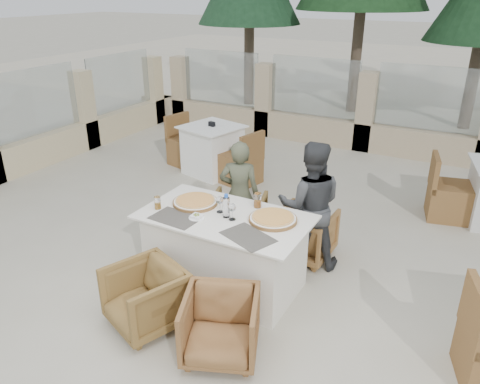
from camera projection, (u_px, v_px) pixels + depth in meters
The scene contains 22 objects.
ground at pixel (234, 283), 4.73m from camera, with size 80.00×80.00×0.00m, color #BBB49F.
sand_patch at pixel (434, 74), 15.97m from camera, with size 30.00×16.00×0.01m, color beige.
perimeter_wall_far at pixel (367, 106), 8.26m from camera, with size 10.00×0.34×1.60m, color #C2AD89, non-canonical shape.
perimeter_wall_left at pixel (37, 117), 7.58m from camera, with size 0.34×7.00×1.60m, color beige, non-canonical shape.
dining_table at pixel (225, 251), 4.55m from camera, with size 1.60×0.90×0.77m, color white, non-canonical shape.
placemat_near_left at pixel (176, 218), 4.35m from camera, with size 0.45×0.30×0.00m, color #4F4B44.
placemat_near_right at pixel (248, 237), 4.02m from camera, with size 0.45×0.30×0.00m, color #4F4B44.
pizza_left at pixel (195, 201), 4.62m from camera, with size 0.45×0.45×0.06m, color #CA611B.
pizza_right at pixel (273, 218), 4.29m from camera, with size 0.45×0.45×0.06m, color #C8691B.
water_bottle at pixel (226, 206), 4.33m from camera, with size 0.07×0.07×0.23m, color #C0E1FD.
wine_glass_centre at pixel (220, 203), 4.43m from camera, with size 0.08×0.08×0.18m, color white, non-canonical shape.
wine_glass_near at pixel (232, 211), 4.29m from camera, with size 0.08×0.08×0.18m, color silver, non-canonical shape.
beer_glass_left at pixel (158, 203), 4.51m from camera, with size 0.06×0.06×0.12m, color orange.
beer_glass_right at pixel (258, 200), 4.54m from camera, with size 0.07×0.07×0.15m, color orange.
olive_dish at pixel (197, 216), 4.34m from camera, with size 0.11×0.11×0.04m, color white, non-canonical shape.
armchair_far_left at pixel (237, 219), 5.40m from camera, with size 0.61×0.62×0.57m, color olive.
armchair_far_right at pixel (305, 234), 5.10m from camera, with size 0.58×0.60×0.55m, color olive.
armchair_near_left at pixel (146, 298), 4.04m from camera, with size 0.60×0.61×0.56m, color brown.
armchair_near_right at pixel (221, 326), 3.71m from camera, with size 0.59×0.60×0.55m, color brown.
diner_left at pixel (239, 194), 5.21m from camera, with size 0.45×0.30×1.24m, color #50553E.
diner_right at pixel (310, 206), 4.79m from camera, with size 0.67×0.52×1.38m, color #3A3C3F.
bg_table_a at pixel (212, 150), 7.35m from camera, with size 1.64×0.82×0.77m, color white, non-canonical shape.
Camera 1 is at (1.94, -3.45, 2.75)m, focal length 35.00 mm.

